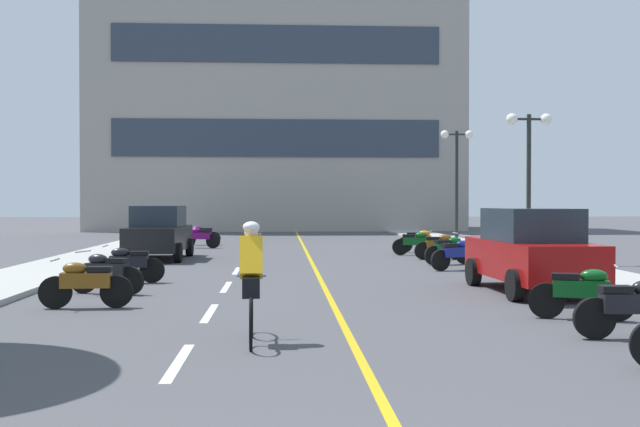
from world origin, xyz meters
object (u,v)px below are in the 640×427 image
(street_lamp_far, at_px, (457,160))
(motorcycle_10, at_px, (416,242))
(parked_car_near, at_px, (531,250))
(motorcycle_9, at_px, (440,246))
(motorcycle_4, at_px, (85,283))
(motorcycle_11, at_px, (420,240))
(motorcycle_3, at_px, (582,292))
(motorcycle_7, at_px, (457,254))
(motorcycle_2, at_px, (634,306))
(street_lamp_mid, at_px, (529,151))
(motorcycle_6, at_px, (128,264))
(cyclist_rider, at_px, (251,279))
(motorcycle_5, at_px, (106,272))
(motorcycle_8, at_px, (449,249))
(parked_car_mid, at_px, (159,232))
(motorcycle_12, at_px, (200,237))
(motorcycle_13, at_px, (201,235))

(street_lamp_far, relative_size, motorcycle_10, 3.00)
(parked_car_near, distance_m, motorcycle_9, 9.10)
(motorcycle_4, xyz_separation_m, motorcycle_11, (8.94, 14.49, 0.00))
(motorcycle_3, bearing_deg, motorcycle_7, 89.65)
(motorcycle_2, xyz_separation_m, motorcycle_10, (-0.12, 16.49, 0.00))
(street_lamp_mid, height_order, motorcycle_6, street_lamp_mid)
(motorcycle_3, height_order, motorcycle_7, same)
(motorcycle_9, relative_size, cyclist_rider, 0.96)
(motorcycle_5, distance_m, motorcycle_8, 11.33)
(parked_car_mid, bearing_deg, motorcycle_7, -26.01)
(motorcycle_6, relative_size, motorcycle_12, 1.02)
(parked_car_mid, height_order, motorcycle_6, parked_car_mid)
(motorcycle_3, distance_m, motorcycle_13, 23.16)
(motorcycle_6, bearing_deg, motorcycle_4, -88.99)
(motorcycle_2, xyz_separation_m, motorcycle_3, (-0.04, 1.74, 0.00))
(parked_car_near, distance_m, motorcycle_7, 5.23)
(motorcycle_2, distance_m, motorcycle_7, 10.67)
(motorcycle_4, bearing_deg, street_lamp_mid, 39.09)
(motorcycle_9, relative_size, motorcycle_11, 1.01)
(street_lamp_far, relative_size, motorcycle_8, 3.03)
(parked_car_near, xyz_separation_m, motorcycle_9, (-0.03, 9.09, -0.44))
(street_lamp_mid, height_order, motorcycle_3, street_lamp_mid)
(motorcycle_6, height_order, motorcycle_10, same)
(street_lamp_far, relative_size, motorcycle_9, 2.94)
(motorcycle_2, xyz_separation_m, motorcycle_9, (0.33, 14.56, 0.00))
(street_lamp_mid, bearing_deg, motorcycle_6, -156.29)
(motorcycle_9, height_order, cyclist_rider, cyclist_rider)
(parked_car_mid, bearing_deg, motorcycle_3, -55.75)
(street_lamp_far, relative_size, cyclist_rider, 2.83)
(motorcycle_5, xyz_separation_m, motorcycle_7, (8.76, 5.02, 0.00))
(motorcycle_4, distance_m, motorcycle_11, 17.03)
(motorcycle_2, height_order, motorcycle_4, same)
(motorcycle_2, distance_m, motorcycle_10, 16.49)
(parked_car_near, relative_size, motorcycle_6, 2.50)
(motorcycle_12, bearing_deg, motorcycle_3, -66.67)
(motorcycle_5, relative_size, motorcycle_8, 1.00)
(motorcycle_9, height_order, motorcycle_13, same)
(motorcycle_6, relative_size, motorcycle_7, 1.04)
(street_lamp_mid, relative_size, motorcycle_6, 2.72)
(street_lamp_mid, distance_m, motorcycle_9, 4.31)
(motorcycle_4, distance_m, motorcycle_6, 4.24)
(motorcycle_2, height_order, motorcycle_10, same)
(motorcycle_4, height_order, motorcycle_10, same)
(street_lamp_mid, distance_m, motorcycle_6, 12.95)
(street_lamp_far, height_order, cyclist_rider, street_lamp_far)
(motorcycle_5, relative_size, motorcycle_12, 0.99)
(motorcycle_10, bearing_deg, motorcycle_11, 74.61)
(motorcycle_7, bearing_deg, motorcycle_2, -90.06)
(motorcycle_5, height_order, motorcycle_11, same)
(street_lamp_far, distance_m, motorcycle_11, 6.07)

